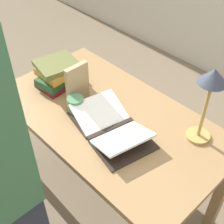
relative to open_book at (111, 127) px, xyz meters
name	(u,v)px	position (x,y,z in m)	size (l,w,h in m)	color
ground_plane	(110,193)	(-0.09, 0.07, -0.78)	(12.00, 12.00, 0.00)	#70604C
reading_desk	(109,129)	(-0.09, 0.07, -0.13)	(1.33, 0.74, 0.75)	#937047
open_book	(111,127)	(0.00, 0.00, 0.00)	(0.52, 0.37, 0.09)	black
book_stack_tall	(58,73)	(-0.51, 0.05, 0.06)	(0.25, 0.28, 0.16)	maroon
book_standing_upright	(77,84)	(-0.31, 0.04, 0.09)	(0.03, 0.15, 0.24)	tan
reading_lamp	(210,89)	(0.34, 0.29, 0.29)	(0.13, 0.13, 0.42)	tan
coffee_mug	(76,104)	(-0.25, -0.03, 0.02)	(0.12, 0.09, 0.09)	#4C7F5B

